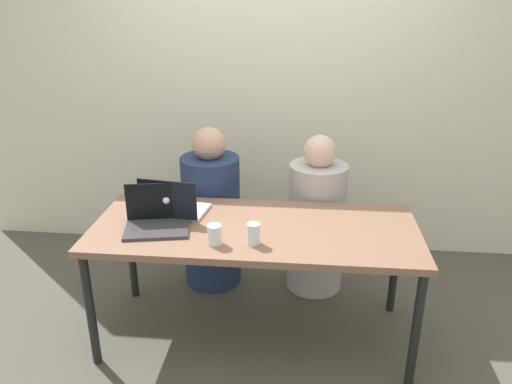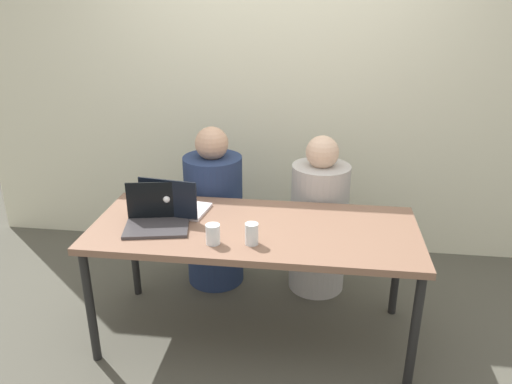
# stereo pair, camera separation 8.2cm
# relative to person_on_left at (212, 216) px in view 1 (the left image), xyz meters

# --- Properties ---
(ground_plane) EXTENTS (12.00, 12.00, 0.00)m
(ground_plane) POSITION_rel_person_on_left_xyz_m (0.37, -0.61, -0.51)
(ground_plane) COLOR #4D4C42
(back_wall) EXTENTS (4.83, 0.10, 2.53)m
(back_wall) POSITION_rel_person_on_left_xyz_m (0.37, 0.66, 0.75)
(back_wall) COLOR beige
(back_wall) RESTS_ON ground
(desk) EXTENTS (1.86, 0.78, 0.75)m
(desk) POSITION_rel_person_on_left_xyz_m (0.37, -0.61, 0.17)
(desk) COLOR brown
(desk) RESTS_ON ground
(person_on_left) EXTENTS (0.43, 0.43, 1.16)m
(person_on_left) POSITION_rel_person_on_left_xyz_m (0.00, 0.00, 0.00)
(person_on_left) COLOR navy
(person_on_left) RESTS_ON ground
(person_on_right) EXTENTS (0.48, 0.48, 1.12)m
(person_on_right) POSITION_rel_person_on_left_xyz_m (0.74, 0.00, -0.02)
(person_on_right) COLOR #B5B1AD
(person_on_right) RESTS_ON ground
(laptop_back_left) EXTENTS (0.39, 0.31, 0.25)m
(laptop_back_left) POSITION_rel_person_on_left_xyz_m (-0.13, -0.49, 0.28)
(laptop_back_left) COLOR silver
(laptop_back_left) RESTS_ON desk
(laptop_front_left) EXTENTS (0.40, 0.31, 0.24)m
(laptop_front_left) POSITION_rel_person_on_left_xyz_m (-0.18, -0.67, 0.28)
(laptop_front_left) COLOR #3A373A
(laptop_front_left) RESTS_ON desk
(water_glass_left) EXTENTS (0.08, 0.08, 0.11)m
(water_glass_left) POSITION_rel_person_on_left_xyz_m (0.18, -0.84, 0.28)
(water_glass_left) COLOR white
(water_glass_left) RESTS_ON desk
(water_glass_center) EXTENTS (0.07, 0.07, 0.12)m
(water_glass_center) POSITION_rel_person_on_left_xyz_m (0.38, -0.82, 0.28)
(water_glass_center) COLOR white
(water_glass_center) RESTS_ON desk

